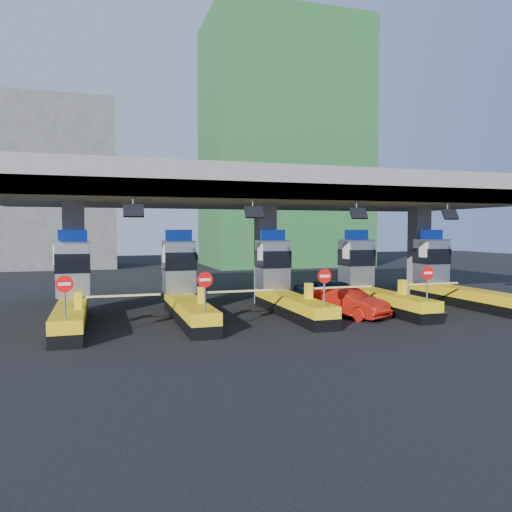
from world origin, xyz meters
name	(u,v)px	position (x,y,z in m)	size (l,w,h in m)	color
ground	(284,313)	(0.00, 0.00, 0.00)	(120.00, 120.00, 0.00)	black
toll_canopy	(266,194)	(0.00, 2.87, 6.13)	(28.00, 12.09, 7.00)	slate
toll_lane_far_left	(72,292)	(-10.00, 0.28, 1.40)	(4.43, 8.00, 4.16)	black
toll_lane_left	(184,288)	(-5.00, 0.28, 1.40)	(4.43, 8.00, 4.16)	black
toll_lane_center	(283,284)	(0.00, 0.28, 1.40)	(4.43, 8.00, 4.16)	black
toll_lane_right	(370,281)	(5.00, 0.28, 1.40)	(4.43, 8.00, 4.16)	black
toll_lane_far_right	(448,278)	(10.00, 0.28, 1.40)	(4.43, 8.00, 4.16)	black
bg_building_scaffold	(283,146)	(12.00, 32.00, 14.00)	(18.00, 12.00, 28.00)	#1E5926
bg_building_concrete	(48,186)	(-14.00, 36.00, 9.00)	(14.00, 10.00, 18.00)	#4C4C49
van	(334,295)	(2.76, -0.02, 0.80)	(1.90, 4.71, 1.61)	black
red_car	(346,302)	(2.39, -2.00, 0.70)	(1.47, 4.23, 1.39)	red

